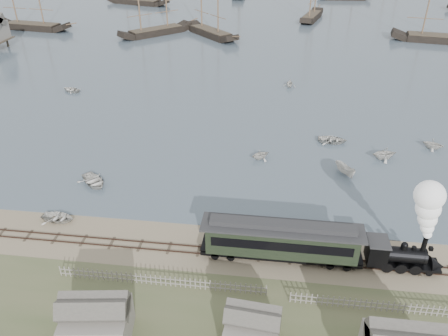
# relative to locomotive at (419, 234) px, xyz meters

# --- Properties ---
(ground) EXTENTS (600.00, 600.00, 0.00)m
(ground) POSITION_rel_locomotive_xyz_m (-16.16, 2.00, -4.21)
(ground) COLOR tan
(ground) RESTS_ON ground
(rail_track) EXTENTS (120.00, 1.80, 0.16)m
(rail_track) POSITION_rel_locomotive_xyz_m (-16.16, 0.00, -4.17)
(rail_track) COLOR #3D2921
(rail_track) RESTS_ON ground
(picket_fence_west) EXTENTS (19.00, 0.10, 1.20)m
(picket_fence_west) POSITION_rel_locomotive_xyz_m (-22.66, -5.00, -4.21)
(picket_fence_west) COLOR gray
(picket_fence_west) RESTS_ON ground
(picket_fence_east) EXTENTS (15.00, 0.10, 1.20)m
(picket_fence_east) POSITION_rel_locomotive_xyz_m (-3.66, -5.50, -4.21)
(picket_fence_east) COLOR gray
(picket_fence_east) RESTS_ON ground
(locomotive) EXTENTS (7.31, 2.73, 9.11)m
(locomotive) POSITION_rel_locomotive_xyz_m (0.00, 0.00, 0.00)
(locomotive) COLOR black
(locomotive) RESTS_ON ground
(passenger_coach) EXTENTS (15.23, 2.94, 3.70)m
(passenger_coach) POSITION_rel_locomotive_xyz_m (-12.14, 0.00, -1.88)
(passenger_coach) COLOR black
(passenger_coach) RESTS_ON ground
(beached_dinghy) EXTENTS (2.98, 3.93, 0.77)m
(beached_dinghy) POSITION_rel_locomotive_xyz_m (-36.17, 2.90, -3.82)
(beached_dinghy) COLOR silver
(beached_dinghy) RESTS_ON ground
(rowboat_0) EXTENTS (5.33, 5.39, 0.92)m
(rowboat_0) POSITION_rel_locomotive_xyz_m (-35.02, 10.21, -3.69)
(rowboat_0) COLOR silver
(rowboat_0) RESTS_ON harbor_water
(rowboat_1) EXTENTS (3.40, 3.50, 1.40)m
(rowboat_1) POSITION_rel_locomotive_xyz_m (-15.08, 19.09, -3.45)
(rowboat_1) COLOR silver
(rowboat_1) RESTS_ON harbor_water
(rowboat_2) EXTENTS (3.36, 3.03, 1.28)m
(rowboat_2) POSITION_rel_locomotive_xyz_m (-4.25, 16.54, -3.51)
(rowboat_2) COLOR silver
(rowboat_2) RESTS_ON harbor_water
(rowboat_3) EXTENTS (3.22, 4.32, 0.86)m
(rowboat_3) POSITION_rel_locomotive_xyz_m (-5.01, 25.21, -3.72)
(rowboat_3) COLOR silver
(rowboat_3) RESTS_ON harbor_water
(rowboat_4) EXTENTS (3.65, 3.97, 1.75)m
(rowboat_4) POSITION_rel_locomotive_xyz_m (1.45, 21.19, -3.27)
(rowboat_4) COLOR silver
(rowboat_4) RESTS_ON harbor_water
(rowboat_6) EXTENTS (3.74, 4.31, 0.75)m
(rowboat_6) POSITION_rel_locomotive_xyz_m (-51.11, 39.86, -3.77)
(rowboat_6) COLOR silver
(rowboat_6) RESTS_ON harbor_water
(rowboat_7) EXTENTS (2.86, 2.49, 1.46)m
(rowboat_7) POSITION_rel_locomotive_xyz_m (-11.11, 47.35, -3.42)
(rowboat_7) COLOR silver
(rowboat_7) RESTS_ON harbor_water
(rowboat_8) EXTENTS (3.33, 3.54, 1.49)m
(rowboat_8) POSITION_rel_locomotive_xyz_m (8.82, 25.08, -3.40)
(rowboat_8) COLOR silver
(rowboat_8) RESTS_ON harbor_water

